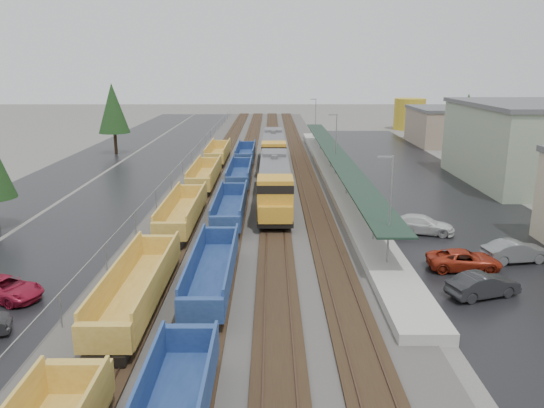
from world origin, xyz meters
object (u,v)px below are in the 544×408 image
at_px(locomotive_trail, 274,150).
at_px(parked_car_west_c, 4,289).
at_px(locomotive_lead, 275,183).
at_px(parked_car_east_c, 422,225).
at_px(parked_car_east_e, 516,252).
at_px(parked_car_east_a, 483,285).
at_px(parked_car_east_b, 464,260).
at_px(well_string_yellow, 165,243).
at_px(well_string_blue, 223,235).
at_px(storage_tank, 409,114).

bearing_deg(locomotive_trail, parked_car_west_c, -111.06).
xyz_separation_m(locomotive_lead, parked_car_east_c, (12.25, -8.60, -1.67)).
bearing_deg(parked_car_east_c, parked_car_east_e, -128.29).
relative_size(locomotive_trail, parked_car_east_a, 4.48).
xyz_separation_m(locomotive_trail, parked_car_east_b, (12.87, -37.77, -1.74)).
bearing_deg(well_string_yellow, parked_car_east_e, -1.53).
distance_m(well_string_blue, storage_tank, 84.97).
bearing_deg(parked_car_east_e, well_string_blue, 72.65).
bearing_deg(parked_car_east_e, locomotive_trail, 15.64).
xyz_separation_m(parked_car_east_a, parked_car_east_b, (0.40, 4.37, -0.05)).
height_order(locomotive_trail, well_string_yellow, locomotive_trail).
height_order(storage_tank, parked_car_east_b, storage_tank).
bearing_deg(storage_tank, well_string_blue, -113.46).
xyz_separation_m(well_string_yellow, parked_car_east_a, (20.47, -6.53, -0.44)).
relative_size(locomotive_trail, storage_tank, 3.02).
bearing_deg(parked_car_east_c, storage_tank, 2.51).
height_order(locomotive_lead, parked_car_east_a, locomotive_lead).
xyz_separation_m(well_string_blue, parked_car_west_c, (-12.33, -9.03, -0.45)).
xyz_separation_m(locomotive_lead, well_string_blue, (-4.00, -12.40, -1.30)).
bearing_deg(parked_car_west_c, parked_car_east_c, -44.99).
xyz_separation_m(locomotive_trail, parked_car_east_a, (12.47, -42.14, -1.69)).
height_order(well_string_blue, storage_tank, storage_tank).
height_order(storage_tank, parked_car_east_e, storage_tank).
height_order(well_string_yellow, parked_car_east_e, well_string_yellow).
bearing_deg(well_string_yellow, parked_car_west_c, -140.70).
height_order(well_string_yellow, storage_tank, storage_tank).
xyz_separation_m(storage_tank, parked_car_west_c, (-46.14, -86.95, -2.66)).
distance_m(locomotive_trail, parked_car_east_e, 40.13).
height_order(locomotive_lead, storage_tank, storage_tank).
distance_m(well_string_yellow, well_string_blue, 4.57).
xyz_separation_m(locomotive_trail, well_string_yellow, (-8.00, -35.61, -1.25)).
bearing_deg(locomotive_trail, well_string_yellow, -102.66).
relative_size(well_string_blue, parked_car_east_e, 18.74).
distance_m(well_string_yellow, storage_tank, 88.62).
xyz_separation_m(parked_car_west_c, parked_car_east_e, (33.42, 6.15, 0.10)).
bearing_deg(locomotive_trail, parked_car_east_e, -64.79).
distance_m(locomotive_lead, parked_car_west_c, 27.00).
xyz_separation_m(well_string_blue, parked_car_east_e, (21.08, -2.88, -0.35)).
height_order(well_string_blue, parked_car_east_c, well_string_blue).
relative_size(locomotive_trail, well_string_blue, 0.23).
bearing_deg(storage_tank, well_string_yellow, -115.26).
xyz_separation_m(well_string_yellow, parked_car_east_e, (25.08, -0.67, -0.40)).
height_order(locomotive_lead, locomotive_trail, same).
distance_m(well_string_yellow, parked_car_east_b, 20.99).
bearing_deg(well_string_yellow, parked_car_east_b, -5.92).
xyz_separation_m(locomotive_trail, parked_car_east_c, (12.25, -29.60, -1.67)).
height_order(parked_car_east_a, parked_car_east_e, parked_car_east_e).
distance_m(locomotive_trail, parked_car_east_c, 32.08).
bearing_deg(well_string_blue, parked_car_east_b, -14.53).
distance_m(storage_tank, parked_car_east_c, 76.21).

